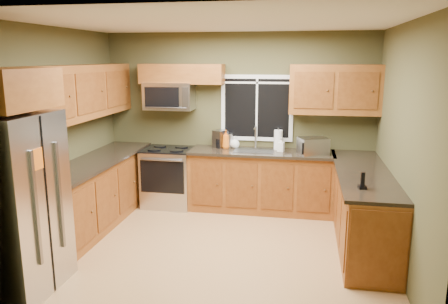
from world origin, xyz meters
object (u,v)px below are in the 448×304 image
(microwave, at_px, (169,96))
(soap_bottle_a, at_px, (226,139))
(kettle, at_px, (228,140))
(coffee_maker, at_px, (220,139))
(cordless_phone, at_px, (362,184))
(soap_bottle_c, at_px, (235,142))
(soap_bottle_b, at_px, (281,145))
(paper_towel_roll, at_px, (278,140))
(toaster_oven, at_px, (313,146))
(range, at_px, (169,177))
(refrigerator, at_px, (15,205))

(microwave, bearing_deg, soap_bottle_a, -1.89)
(microwave, distance_m, kettle, 1.13)
(coffee_maker, bearing_deg, microwave, -177.53)
(cordless_phone, bearing_deg, soap_bottle_c, 131.80)
(soap_bottle_b, bearing_deg, coffee_maker, 171.69)
(paper_towel_roll, xyz_separation_m, soap_bottle_a, (-0.80, -0.06, -0.01))
(soap_bottle_b, xyz_separation_m, cordless_phone, (0.97, -1.75, -0.05))
(soap_bottle_a, bearing_deg, soap_bottle_c, 23.10)
(toaster_oven, distance_m, soap_bottle_b, 0.49)
(range, relative_size, kettle, 3.43)
(soap_bottle_c, bearing_deg, toaster_oven, -12.65)
(coffee_maker, distance_m, soap_bottle_a, 0.13)
(range, relative_size, soap_bottle_a, 3.27)
(refrigerator, distance_m, microwave, 3.10)
(soap_bottle_b, distance_m, cordless_phone, 2.00)
(range, distance_m, microwave, 1.27)
(range, xyz_separation_m, paper_towel_roll, (1.70, 0.16, 0.62))
(kettle, relative_size, soap_bottle_a, 0.95)
(microwave, height_order, toaster_oven, microwave)
(toaster_oven, height_order, cordless_phone, toaster_oven)
(refrigerator, bearing_deg, soap_bottle_a, 61.08)
(paper_towel_roll, bearing_deg, soap_bottle_a, -175.93)
(refrigerator, bearing_deg, toaster_oven, 42.53)
(toaster_oven, bearing_deg, range, 177.34)
(refrigerator, relative_size, coffee_maker, 6.70)
(range, xyz_separation_m, cordless_phone, (2.72, -1.72, 0.53))
(range, xyz_separation_m, soap_bottle_a, (0.90, 0.11, 0.61))
(range, distance_m, cordless_phone, 3.26)
(range, distance_m, coffee_maker, 1.01)
(toaster_oven, relative_size, soap_bottle_b, 2.28)
(paper_towel_roll, height_order, cordless_phone, paper_towel_roll)
(coffee_maker, bearing_deg, kettle, 4.57)
(refrigerator, xyz_separation_m, soap_bottle_a, (1.59, 2.88, 0.18))
(soap_bottle_b, height_order, cordless_phone, soap_bottle_b)
(microwave, bearing_deg, coffee_maker, 2.47)
(kettle, relative_size, soap_bottle_b, 1.30)
(refrigerator, height_order, coffee_maker, refrigerator)
(paper_towel_roll, height_order, soap_bottle_b, paper_towel_roll)
(range, height_order, soap_bottle_b, soap_bottle_b)
(soap_bottle_c, bearing_deg, soap_bottle_b, -10.49)
(soap_bottle_a, bearing_deg, paper_towel_roll, 4.07)
(paper_towel_roll, xyz_separation_m, cordless_phone, (1.02, -1.89, -0.10))
(toaster_oven, distance_m, soap_bottle_c, 1.21)
(refrigerator, height_order, range, refrigerator)
(refrigerator, xyz_separation_m, soap_bottle_b, (2.44, 2.80, 0.14))
(microwave, xyz_separation_m, soap_bottle_a, (0.90, -0.03, -0.65))
(refrigerator, height_order, toaster_oven, refrigerator)
(toaster_oven, xyz_separation_m, cordless_phone, (0.50, -1.62, -0.07))
(paper_towel_roll, bearing_deg, kettle, 178.75)
(kettle, relative_size, paper_towel_roll, 0.82)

